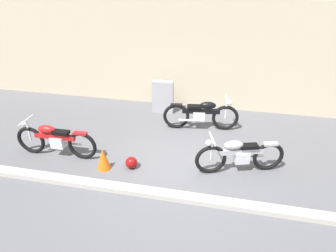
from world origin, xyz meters
name	(u,v)px	position (x,y,z in m)	size (l,w,h in m)	color
ground_plane	(181,160)	(0.00, 0.00, 0.00)	(40.00, 40.00, 0.00)	#56565B
building_wall	(200,56)	(0.00, 3.41, 1.71)	(18.00, 0.30, 3.42)	beige
curb_strip	(169,195)	(0.00, -1.37, 0.06)	(18.00, 0.24, 0.12)	#B7B2A8
stone_marker	(163,97)	(-1.04, 2.59, 0.53)	(0.67, 0.20, 1.06)	#9E9EA3
helmet	(131,163)	(-1.09, -0.54, 0.14)	(0.28, 0.28, 0.28)	maroon
traffic_cone	(103,159)	(-1.71, -0.71, 0.28)	(0.32, 0.32, 0.55)	orange
motorcycle_red	(55,140)	(-3.07, -0.43, 0.46)	(2.12, 0.59, 0.95)	black
motorcycle_silver	(239,155)	(1.37, -0.15, 0.45)	(2.01, 0.83, 0.93)	black
motorcycle_black	(201,114)	(0.30, 1.71, 0.47)	(2.17, 0.64, 0.98)	black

